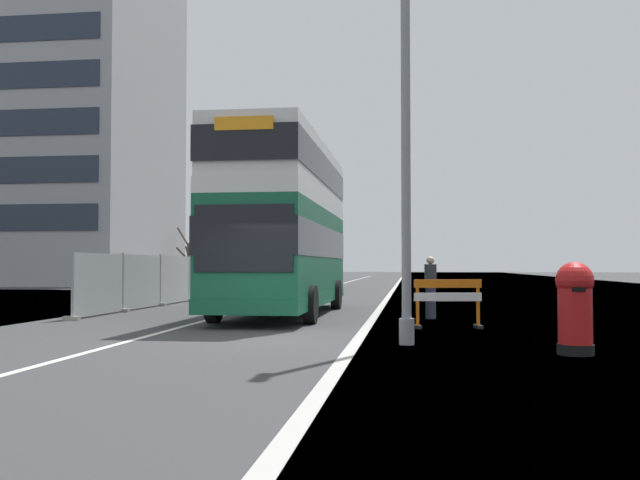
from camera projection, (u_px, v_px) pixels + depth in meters
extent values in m
cube|color=#38383A|center=(255.00, 342.00, 14.36)|extent=(140.00, 280.00, 0.10)
cube|color=#B2AFA8|center=(357.00, 341.00, 14.09)|extent=(0.24, 196.00, 0.01)
cube|color=silver|center=(141.00, 338.00, 14.67)|extent=(0.16, 168.00, 0.01)
cube|color=#145638|center=(285.00, 256.00, 21.62)|extent=(2.59, 10.58, 2.87)
cube|color=silver|center=(285.00, 203.00, 21.68)|extent=(2.59, 10.58, 0.40)
cube|color=silver|center=(285.00, 171.00, 21.72)|extent=(2.57, 10.47, 1.57)
cube|color=black|center=(285.00, 242.00, 21.64)|extent=(2.62, 10.68, 0.92)
cube|color=black|center=(285.00, 171.00, 21.72)|extent=(2.60, 10.63, 0.86)
cube|color=black|center=(243.00, 238.00, 16.38)|extent=(2.36, 0.07, 1.58)
cube|color=orange|center=(244.00, 123.00, 16.47)|extent=(1.41, 0.06, 0.32)
cube|color=#145638|center=(284.00, 297.00, 21.58)|extent=(2.62, 10.68, 0.36)
cylinder|color=black|center=(214.00, 304.00, 18.50)|extent=(0.30, 1.00, 1.00)
cylinder|color=black|center=(310.00, 304.00, 18.16)|extent=(0.30, 1.00, 1.00)
cylinder|color=black|center=(263.00, 294.00, 24.62)|extent=(0.30, 1.00, 1.00)
cylinder|color=black|center=(336.00, 295.00, 24.29)|extent=(0.30, 1.00, 1.00)
cylinder|color=gray|center=(406.00, 120.00, 13.56)|extent=(0.18, 0.18, 8.60)
cylinder|color=gray|center=(407.00, 332.00, 13.42)|extent=(0.29, 0.29, 0.50)
cylinder|color=black|center=(576.00, 349.00, 11.92)|extent=(0.61, 0.61, 0.18)
cylinder|color=red|center=(575.00, 312.00, 11.94)|extent=(0.56, 0.56, 1.07)
sphere|color=red|center=(575.00, 280.00, 11.96)|extent=(0.63, 0.63, 0.63)
cube|color=black|center=(579.00, 289.00, 11.67)|extent=(0.22, 0.03, 0.07)
cube|color=orange|center=(448.00, 284.00, 16.91)|extent=(1.61, 0.31, 0.20)
cube|color=white|center=(448.00, 297.00, 16.90)|extent=(1.61, 0.31, 0.20)
cube|color=orange|center=(418.00, 306.00, 16.88)|extent=(0.08, 0.08, 1.07)
cube|color=black|center=(418.00, 327.00, 16.87)|extent=(0.20, 0.46, 0.08)
cube|color=orange|center=(478.00, 306.00, 16.91)|extent=(0.08, 0.08, 1.07)
cube|color=black|center=(478.00, 327.00, 16.89)|extent=(0.20, 0.46, 0.08)
cube|color=#A8AAAD|center=(99.00, 284.00, 20.96)|extent=(0.04, 3.26, 1.82)
cube|color=#A8AAAD|center=(143.00, 281.00, 24.33)|extent=(0.04, 3.26, 1.82)
cube|color=#A8AAAD|center=(175.00, 279.00, 27.70)|extent=(0.04, 3.26, 1.82)
cube|color=#A8AAAD|center=(201.00, 278.00, 31.07)|extent=(0.04, 3.26, 1.82)
cube|color=#A8AAAD|center=(221.00, 276.00, 34.44)|extent=(0.04, 3.26, 1.82)
cube|color=#A8AAAD|center=(238.00, 275.00, 37.81)|extent=(0.04, 3.26, 1.82)
cube|color=#A8AAAD|center=(252.00, 275.00, 41.18)|extent=(0.04, 3.26, 1.82)
cube|color=#A8AAAD|center=(264.00, 274.00, 44.55)|extent=(0.04, 3.26, 1.82)
cylinder|color=#939699|center=(72.00, 285.00, 19.27)|extent=(0.06, 0.06, 1.92)
cube|color=gray|center=(72.00, 318.00, 19.24)|extent=(0.44, 0.20, 0.12)
cylinder|color=#939699|center=(123.00, 282.00, 22.64)|extent=(0.06, 0.06, 1.92)
cube|color=gray|center=(122.00, 310.00, 22.61)|extent=(0.44, 0.20, 0.12)
cylinder|color=#939699|center=(160.00, 280.00, 26.01)|extent=(0.06, 0.06, 1.92)
cube|color=gray|center=(160.00, 305.00, 25.98)|extent=(0.44, 0.20, 0.12)
cylinder|color=#939699|center=(189.00, 278.00, 29.38)|extent=(0.06, 0.06, 1.92)
cube|color=gray|center=(189.00, 300.00, 29.35)|extent=(0.44, 0.20, 0.12)
cylinder|color=#939699|center=(212.00, 277.00, 32.75)|extent=(0.06, 0.06, 1.92)
cube|color=gray|center=(211.00, 296.00, 32.72)|extent=(0.44, 0.20, 0.12)
cylinder|color=#939699|center=(230.00, 276.00, 36.12)|extent=(0.06, 0.06, 1.92)
cube|color=gray|center=(230.00, 294.00, 36.09)|extent=(0.44, 0.20, 0.12)
cylinder|color=#939699|center=(245.00, 275.00, 39.49)|extent=(0.06, 0.06, 1.92)
cube|color=gray|center=(245.00, 291.00, 39.46)|extent=(0.44, 0.20, 0.12)
cylinder|color=#939699|center=(258.00, 274.00, 42.86)|extent=(0.06, 0.06, 1.92)
cube|color=gray|center=(258.00, 289.00, 42.83)|extent=(0.44, 0.20, 0.12)
cylinder|color=#939699|center=(270.00, 274.00, 46.23)|extent=(0.06, 0.06, 1.92)
cube|color=gray|center=(270.00, 287.00, 46.20)|extent=(0.44, 0.20, 0.12)
cube|color=slate|center=(287.00, 278.00, 37.12)|extent=(1.81, 4.57, 1.36)
cube|color=black|center=(287.00, 257.00, 37.16)|extent=(1.67, 2.51, 0.81)
cylinder|color=black|center=(307.00, 287.00, 38.39)|extent=(0.20, 0.60, 0.60)
cylinder|color=black|center=(275.00, 287.00, 38.62)|extent=(0.20, 0.60, 0.60)
cylinder|color=black|center=(299.00, 289.00, 35.58)|extent=(0.20, 0.60, 0.60)
cylinder|color=black|center=(264.00, 289.00, 35.81)|extent=(0.20, 0.60, 0.60)
cube|color=maroon|center=(293.00, 278.00, 43.25)|extent=(1.80, 4.15, 1.14)
cube|color=black|center=(293.00, 262.00, 43.29)|extent=(1.66, 2.28, 0.75)
cylinder|color=black|center=(310.00, 284.00, 44.40)|extent=(0.20, 0.60, 0.60)
cylinder|color=black|center=(282.00, 284.00, 44.63)|extent=(0.20, 0.60, 0.60)
cylinder|color=black|center=(304.00, 286.00, 41.85)|extent=(0.20, 0.60, 0.60)
cylinder|color=black|center=(274.00, 285.00, 42.08)|extent=(0.20, 0.60, 0.60)
cube|color=silver|center=(314.00, 275.00, 51.29)|extent=(1.83, 4.07, 1.24)
cube|color=black|center=(314.00, 262.00, 51.33)|extent=(1.68, 2.24, 0.66)
cylinder|color=black|center=(328.00, 281.00, 52.41)|extent=(0.20, 0.60, 0.60)
cylinder|color=black|center=(304.00, 281.00, 52.64)|extent=(0.20, 0.60, 0.60)
cylinder|color=black|center=(324.00, 282.00, 49.91)|extent=(0.20, 0.60, 0.60)
cylinder|color=black|center=(298.00, 282.00, 50.14)|extent=(0.20, 0.60, 0.60)
cylinder|color=#4C3D2D|center=(189.00, 263.00, 59.16)|extent=(0.34, 0.34, 3.36)
cylinder|color=#4C3D2D|center=(193.00, 255.00, 59.01)|extent=(0.90, 0.37, 0.94)
cylinder|color=#4C3D2D|center=(195.00, 245.00, 59.75)|extent=(0.75, 1.33, 1.44)
cylinder|color=#4C3D2D|center=(191.00, 251.00, 60.18)|extent=(0.50, 2.07, 1.42)
cylinder|color=#4C3D2D|center=(183.00, 237.00, 59.60)|extent=(1.39, 0.79, 1.75)
cylinder|color=#4C3D2D|center=(183.00, 254.00, 58.87)|extent=(1.04, 0.95, 1.23)
cylinder|color=#4C3D2D|center=(187.00, 252.00, 58.81)|extent=(0.19, 0.90, 1.03)
cylinder|color=#4C3D2D|center=(196.00, 246.00, 58.55)|extent=(1.69, 1.33, 1.41)
cylinder|color=#4C3D2D|center=(248.00, 258.00, 66.32)|extent=(0.38, 0.38, 4.42)
cylinder|color=#4C3D2D|center=(258.00, 237.00, 66.18)|extent=(1.97, 0.37, 1.42)
cylinder|color=#4C3D2D|center=(251.00, 245.00, 66.82)|extent=(0.49, 1.12, 1.39)
cylinder|color=#4C3D2D|center=(248.00, 233.00, 67.18)|extent=(0.59, 1.63, 1.61)
cylinder|color=#4C3D2D|center=(242.00, 243.00, 66.54)|extent=(1.50, 0.36, 1.28)
cylinder|color=#4C3D2D|center=(242.00, 246.00, 65.85)|extent=(1.16, 1.33, 1.51)
cylinder|color=#4C3D2D|center=(253.00, 240.00, 65.61)|extent=(1.32, 1.59, 1.21)
cylinder|color=#2D3342|center=(431.00, 302.00, 19.92)|extent=(0.29, 0.29, 0.94)
cylinder|color=#333338|center=(430.00, 275.00, 19.95)|extent=(0.34, 0.34, 0.60)
sphere|color=beige|center=(430.00, 260.00, 19.97)|extent=(0.22, 0.22, 0.22)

